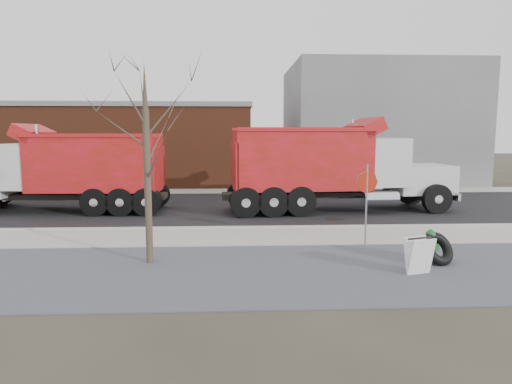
{
  "coord_description": "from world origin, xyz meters",
  "views": [
    {
      "loc": [
        -0.95,
        -14.37,
        3.41
      ],
      "look_at": [
        -0.24,
        1.05,
        1.4
      ],
      "focal_mm": 32.0,
      "sensor_mm": 36.0,
      "label": 1
    }
  ],
  "objects_px": {
    "truck_tire": "(438,249)",
    "dump_truck_red_a": "(331,165)",
    "stop_sign": "(367,190)",
    "sandwich_board": "(419,256)",
    "dump_truck_red_b": "(70,168)",
    "fire_hydrant": "(430,248)"
  },
  "relations": [
    {
      "from": "dump_truck_red_a",
      "to": "dump_truck_red_b",
      "type": "relative_size",
      "value": 1.14
    },
    {
      "from": "stop_sign",
      "to": "dump_truck_red_a",
      "type": "bearing_deg",
      "value": 101.73
    },
    {
      "from": "dump_truck_red_a",
      "to": "dump_truck_red_b",
      "type": "bearing_deg",
      "value": 174.28
    },
    {
      "from": "stop_sign",
      "to": "truck_tire",
      "type": "bearing_deg",
      "value": -41.11
    },
    {
      "from": "fire_hydrant",
      "to": "dump_truck_red_b",
      "type": "distance_m",
      "value": 14.86
    },
    {
      "from": "fire_hydrant",
      "to": "truck_tire",
      "type": "distance_m",
      "value": 0.19
    },
    {
      "from": "sandwich_board",
      "to": "dump_truck_red_b",
      "type": "bearing_deg",
      "value": 123.4
    },
    {
      "from": "stop_sign",
      "to": "dump_truck_red_a",
      "type": "relative_size",
      "value": 0.25
    },
    {
      "from": "stop_sign",
      "to": "dump_truck_red_a",
      "type": "height_order",
      "value": "dump_truck_red_a"
    },
    {
      "from": "truck_tire",
      "to": "dump_truck_red_a",
      "type": "bearing_deg",
      "value": 97.71
    },
    {
      "from": "dump_truck_red_b",
      "to": "stop_sign",
      "type": "bearing_deg",
      "value": 150.61
    },
    {
      "from": "fire_hydrant",
      "to": "sandwich_board",
      "type": "height_order",
      "value": "sandwich_board"
    },
    {
      "from": "stop_sign",
      "to": "dump_truck_red_b",
      "type": "distance_m",
      "value": 12.79
    },
    {
      "from": "dump_truck_red_b",
      "to": "fire_hydrant",
      "type": "bearing_deg",
      "value": 147.04
    },
    {
      "from": "fire_hydrant",
      "to": "sandwich_board",
      "type": "xyz_separation_m",
      "value": [
        -0.72,
        -1.02,
        0.07
      ]
    },
    {
      "from": "stop_sign",
      "to": "dump_truck_red_b",
      "type": "height_order",
      "value": "dump_truck_red_b"
    },
    {
      "from": "stop_sign",
      "to": "sandwich_board",
      "type": "height_order",
      "value": "stop_sign"
    },
    {
      "from": "dump_truck_red_a",
      "to": "dump_truck_red_b",
      "type": "distance_m",
      "value": 11.23
    },
    {
      "from": "truck_tire",
      "to": "dump_truck_red_a",
      "type": "height_order",
      "value": "dump_truck_red_a"
    },
    {
      "from": "truck_tire",
      "to": "dump_truck_red_a",
      "type": "relative_size",
      "value": 0.11
    },
    {
      "from": "truck_tire",
      "to": "stop_sign",
      "type": "distance_m",
      "value": 2.69
    },
    {
      "from": "sandwich_board",
      "to": "dump_truck_red_a",
      "type": "distance_m",
      "value": 9.22
    }
  ]
}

